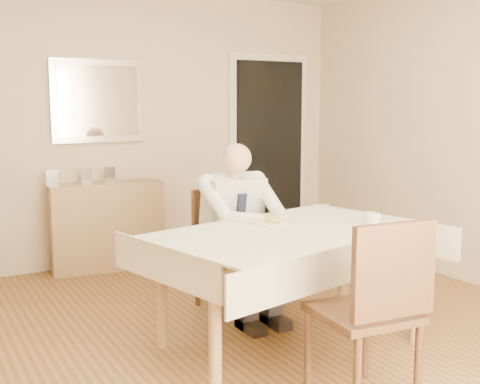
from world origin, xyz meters
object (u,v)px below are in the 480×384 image
coffee_mug (372,219)px  sideboard (107,226)px  seated_man (244,223)px  dining_table (291,242)px  chair_far (225,241)px  chair_near (375,303)px

coffee_mug → sideboard: bearing=111.0°
seated_man → dining_table: bearing=-90.0°
chair_far → coffee_mug: (0.50, -1.06, 0.30)m
seated_man → chair_far: bearing=90.0°
chair_near → coffee_mug: chair_near is taller
dining_table → coffee_mug: size_ratio=17.56×
dining_table → chair_far: (0.00, 0.88, -0.17)m
coffee_mug → seated_man: bearing=123.1°
chair_near → seated_man: 1.48m
chair_near → sideboard: (-0.37, 3.22, -0.15)m
seated_man → coffee_mug: bearing=-56.9°
seated_man → coffee_mug: size_ratio=11.28×
chair_far → chair_near: 1.76m
coffee_mug → chair_near: bearing=-130.3°
seated_man → sideboard: size_ratio=1.23×
coffee_mug → chair_far: bearing=115.4°
seated_man → sideboard: seated_man is taller
dining_table → chair_near: 0.89m
chair_near → coffee_mug: bearing=54.9°
sideboard → coffee_mug: bearing=-63.2°
chair_far → sideboard: size_ratio=0.88×
chair_far → sideboard: bearing=109.9°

